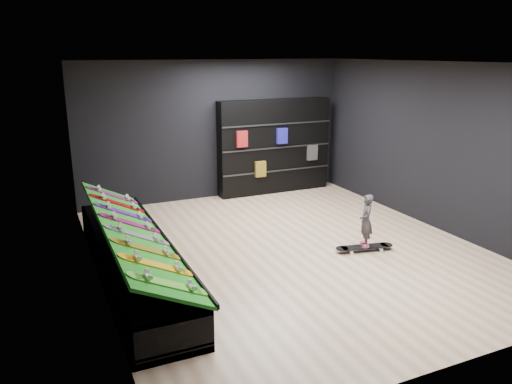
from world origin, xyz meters
name	(u,v)px	position (x,y,z in m)	size (l,w,h in m)	color
floor	(288,250)	(0.00, 0.00, 0.00)	(6.00, 7.00, 0.01)	#CDAD8A
ceiling	(292,63)	(0.00, 0.00, 3.00)	(6.00, 7.00, 0.01)	white
wall_back	(215,130)	(0.00, 3.50, 1.50)	(6.00, 0.02, 3.00)	black
wall_front	(463,232)	(0.00, -3.50, 1.50)	(6.00, 0.02, 3.00)	black
wall_left	(92,181)	(-3.00, 0.00, 1.50)	(0.02, 7.00, 3.00)	black
wall_right	(436,147)	(3.00, 0.00, 1.50)	(0.02, 7.00, 3.00)	black
display_rack	(132,262)	(-2.55, 0.00, 0.25)	(0.90, 4.50, 0.50)	black
turf_ramp	(133,231)	(-2.50, 0.00, 0.71)	(1.00, 4.50, 0.04)	#126910
back_shelving	(274,146)	(1.37, 3.32, 1.07)	(2.67, 0.31, 2.13)	black
floor_skateboard	(364,249)	(1.11, -0.57, 0.04)	(0.98, 0.22, 0.09)	black
child	(365,231)	(1.11, -0.57, 0.35)	(0.20, 0.14, 0.53)	black
display_board_0	(169,284)	(-2.49, -1.90, 0.74)	(0.98, 0.22, 0.09)	green
display_board_1	(157,265)	(-2.49, -1.36, 0.74)	(0.98, 0.22, 0.09)	yellow
display_board_2	(147,249)	(-2.49, -0.81, 0.74)	(0.98, 0.22, 0.09)	yellow
display_board_3	(138,235)	(-2.49, -0.27, 0.74)	(0.98, 0.22, 0.09)	black
display_board_4	(130,223)	(-2.49, 0.27, 0.74)	(0.98, 0.22, 0.09)	#E5198C
display_board_5	(124,213)	(-2.49, 0.81, 0.74)	(0.98, 0.22, 0.09)	purple
display_board_6	(118,203)	(-2.49, 1.36, 0.74)	(0.98, 0.22, 0.09)	red
display_board_7	(113,195)	(-2.49, 1.90, 0.74)	(0.98, 0.22, 0.09)	#2626BF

